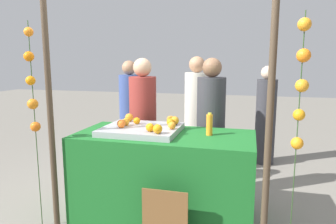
{
  "coord_description": "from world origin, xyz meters",
  "views": [
    {
      "loc": [
        0.82,
        -2.95,
        1.64
      ],
      "look_at": [
        0.0,
        0.15,
        1.1
      ],
      "focal_mm": 33.21,
      "sensor_mm": 36.0,
      "label": 1
    }
  ],
  "objects": [
    {
      "name": "orange_2",
      "position": [
        0.09,
        -0.03,
        1.0
      ],
      "size": [
        0.08,
        0.08,
        0.08
      ],
      "primitive_type": "sphere",
      "color": "orange",
      "rests_on": "orange_tray"
    },
    {
      "name": "orange_9",
      "position": [
        -0.42,
        0.01,
        1.0
      ],
      "size": [
        0.08,
        0.08,
        0.08
      ],
      "primitive_type": "sphere",
      "color": "orange",
      "rests_on": "orange_tray"
    },
    {
      "name": "crowd_person_1",
      "position": [
        1.08,
        2.12,
        0.72
      ],
      "size": [
        0.31,
        0.31,
        1.55
      ],
      "color": "#333338",
      "rests_on": "ground_plane"
    },
    {
      "name": "juice_bottle",
      "position": [
        0.45,
        0.06,
        1.01
      ],
      "size": [
        0.06,
        0.06,
        0.23
      ],
      "color": "orange",
      "rests_on": "stall_counter"
    },
    {
      "name": "orange_0",
      "position": [
        -0.09,
        -0.19,
        1.0
      ],
      "size": [
        0.08,
        0.08,
        0.08
      ],
      "primitive_type": "sphere",
      "color": "orange",
      "rests_on": "orange_tray"
    },
    {
      "name": "canopy_post_left",
      "position": [
        -0.98,
        -0.47,
        1.09
      ],
      "size": [
        0.06,
        0.06,
        2.18
      ],
      "primitive_type": "cylinder",
      "color": "#473828",
      "rests_on": "ground_plane"
    },
    {
      "name": "orange_6",
      "position": [
        0.01,
        -0.25,
        1.01
      ],
      "size": [
        0.09,
        0.09,
        0.09
      ],
      "primitive_type": "sphere",
      "color": "orange",
      "rests_on": "orange_tray"
    },
    {
      "name": "orange_5",
      "position": [
        -0.47,
        0.22,
        1.01
      ],
      "size": [
        0.09,
        0.09,
        0.09
      ],
      "primitive_type": "sphere",
      "color": "orange",
      "rests_on": "orange_tray"
    },
    {
      "name": "vendor_left",
      "position": [
        -0.45,
        0.63,
        0.78
      ],
      "size": [
        0.33,
        0.33,
        1.67
      ],
      "color": "maroon",
      "rests_on": "ground_plane"
    },
    {
      "name": "orange_8",
      "position": [
        0.01,
        0.24,
        1.01
      ],
      "size": [
        0.09,
        0.09,
        0.09
      ],
      "primitive_type": "sphere",
      "color": "orange",
      "rests_on": "orange_tray"
    },
    {
      "name": "garland_strand_left",
      "position": [
        -1.14,
        -0.49,
        1.4
      ],
      "size": [
        0.1,
        0.11,
        1.99
      ],
      "color": "#2D4C23",
      "rests_on": "ground_plane"
    },
    {
      "name": "vendor_right",
      "position": [
        0.39,
        0.67,
        0.78
      ],
      "size": [
        0.33,
        0.33,
        1.67
      ],
      "color": "#333338",
      "rests_on": "ground_plane"
    },
    {
      "name": "orange_3",
      "position": [
        -0.34,
        0.11,
        1.0
      ],
      "size": [
        0.07,
        0.07,
        0.07
      ],
      "primitive_type": "sphere",
      "color": "orange",
      "rests_on": "orange_tray"
    },
    {
      "name": "ground_plane",
      "position": [
        0.0,
        0.0,
        0.0
      ],
      "size": [
        24.0,
        24.0,
        0.0
      ],
      "primitive_type": "plane",
      "color": "gray"
    },
    {
      "name": "orange_1",
      "position": [
        -0.42,
        -0.11,
        1.01
      ],
      "size": [
        0.09,
        0.09,
        0.09
      ],
      "primitive_type": "sphere",
      "color": "orange",
      "rests_on": "orange_tray"
    },
    {
      "name": "orange_7",
      "position": [
        0.06,
        0.19,
        1.01
      ],
      "size": [
        0.09,
        0.09,
        0.09
      ],
      "primitive_type": "sphere",
      "color": "orange",
      "rests_on": "orange_tray"
    },
    {
      "name": "crowd_person_0",
      "position": [
        0.09,
        1.42,
        0.79
      ],
      "size": [
        0.34,
        0.34,
        1.69
      ],
      "color": "beige",
      "rests_on": "ground_plane"
    },
    {
      "name": "chalkboard_sign",
      "position": [
        0.17,
        -0.59,
        0.28
      ],
      "size": [
        0.4,
        0.03,
        0.58
      ],
      "color": "brown",
      "rests_on": "ground_plane"
    },
    {
      "name": "canopy_post_right",
      "position": [
        0.98,
        -0.47,
        1.09
      ],
      "size": [
        0.06,
        0.06,
        2.18
      ],
      "primitive_type": "cylinder",
      "color": "#473828",
      "rests_on": "ground_plane"
    },
    {
      "name": "garland_strand_right",
      "position": [
        1.19,
        -0.49,
        1.47
      ],
      "size": [
        0.11,
        0.1,
        1.99
      ],
      "color": "#2D4C23",
      "rests_on": "ground_plane"
    },
    {
      "name": "orange_tray",
      "position": [
        -0.24,
        -0.0,
        0.93
      ],
      "size": [
        0.77,
        0.66,
        0.06
      ],
      "primitive_type": "cube",
      "color": "#9EA0A5",
      "rests_on": "stall_counter"
    },
    {
      "name": "crowd_person_2",
      "position": [
        -1.0,
        1.58,
        0.76
      ],
      "size": [
        0.33,
        0.33,
        1.64
      ],
      "color": "#384C8C",
      "rests_on": "ground_plane"
    },
    {
      "name": "stall_counter",
      "position": [
        0.0,
        0.0,
        0.45
      ],
      "size": [
        1.8,
        0.86,
        0.9
      ],
      "primitive_type": "cube",
      "color": "#196023",
      "rests_on": "ground_plane"
    },
    {
      "name": "orange_4",
      "position": [
        0.04,
        0.11,
        1.0
      ],
      "size": [
        0.08,
        0.08,
        0.08
      ],
      "primitive_type": "sphere",
      "color": "orange",
      "rests_on": "orange_tray"
    }
  ]
}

